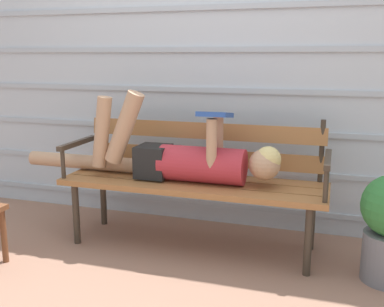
{
  "coord_description": "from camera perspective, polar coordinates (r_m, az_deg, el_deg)",
  "views": [
    {
      "loc": [
        0.84,
        -2.56,
        1.22
      ],
      "look_at": [
        0.0,
        0.07,
        0.62
      ],
      "focal_mm": 42.3,
      "sensor_mm": 36.0,
      "label": 1
    }
  ],
  "objects": [
    {
      "name": "ground_plane",
      "position": [
        2.96,
        -0.45,
        -12.12
      ],
      "size": [
        12.0,
        12.0,
        0.0
      ],
      "primitive_type": "plane",
      "color": "#936B56"
    },
    {
      "name": "house_siding",
      "position": [
        3.25,
        2.75,
        12.97
      ],
      "size": [
        4.24,
        0.08,
        2.53
      ],
      "color": "#B2BCC6",
      "rests_on": "ground"
    },
    {
      "name": "park_bench",
      "position": [
        2.93,
        0.41,
        -2.44
      ],
      "size": [
        1.68,
        0.49,
        0.84
      ],
      "color": "#9E6638",
      "rests_on": "ground"
    },
    {
      "name": "reclining_person",
      "position": [
        2.87,
        -1.85,
        -0.41
      ],
      "size": [
        1.79,
        0.26,
        0.57
      ],
      "color": "#B72D38"
    }
  ]
}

